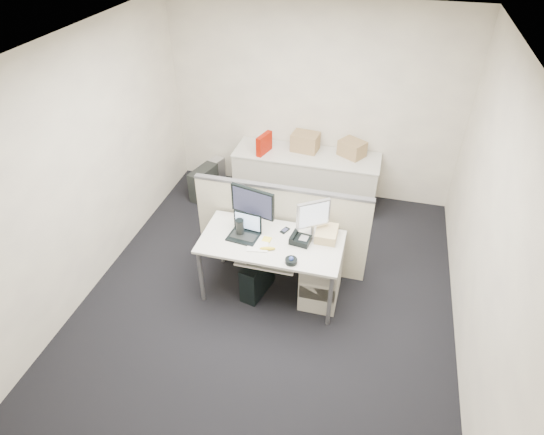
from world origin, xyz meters
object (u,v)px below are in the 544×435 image
(monitor_main, at_px, (253,208))
(laptop, at_px, (243,229))
(desk, at_px, (271,246))
(desk_phone, at_px, (300,240))

(monitor_main, height_order, laptop, monitor_main)
(monitor_main, relative_size, laptop, 1.56)
(desk, distance_m, laptop, 0.35)
(monitor_main, xyz_separation_m, desk_phone, (0.55, -0.13, -0.22))
(desk, relative_size, desk_phone, 7.30)
(monitor_main, relative_size, desk_phone, 2.43)
(desk, xyz_separation_m, laptop, (-0.30, -0.02, 0.19))
(monitor_main, distance_m, laptop, 0.24)
(desk_phone, bearing_deg, laptop, -165.31)
(monitor_main, bearing_deg, desk_phone, 0.33)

